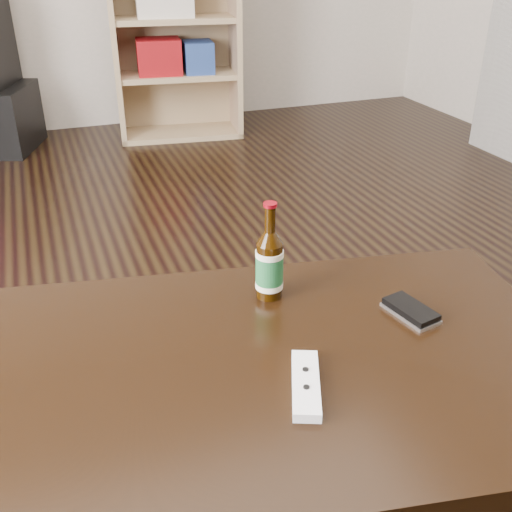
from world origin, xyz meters
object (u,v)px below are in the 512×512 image
object	(u,v)px
beer_bottle	(269,265)
phone	(411,311)
bookshelf	(172,14)
remote	(306,384)
coffee_table	(258,386)

from	to	relation	value
beer_bottle	phone	xyz separation A→B (m)	(0.24, -0.17, -0.07)
bookshelf	remote	bearing A→B (deg)	-91.30
beer_bottle	bookshelf	bearing A→B (deg)	80.59
bookshelf	remote	size ratio (longest dim) A/B	8.13
bookshelf	coffee_table	size ratio (longest dim) A/B	1.07
remote	phone	bearing A→B (deg)	46.91
remote	coffee_table	bearing A→B (deg)	138.53
phone	bookshelf	bearing A→B (deg)	74.72
coffee_table	phone	size ratio (longest dim) A/B	10.29
beer_bottle	phone	distance (m)	0.30
beer_bottle	remote	distance (m)	0.31
coffee_table	bookshelf	bearing A→B (deg)	79.31
phone	remote	xyz separation A→B (m)	(-0.29, -0.13, 0.00)
bookshelf	phone	xyz separation A→B (m)	(-0.20, -2.87, -0.27)
bookshelf	phone	world-z (taller)	bookshelf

